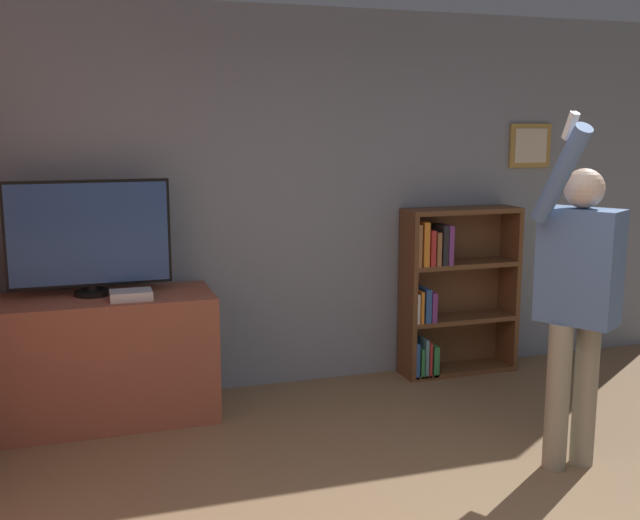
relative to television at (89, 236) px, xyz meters
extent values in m
cube|color=gray|center=(1.46, 0.31, 0.15)|extent=(6.49, 0.06, 2.70)
cube|color=#AD8942|center=(3.34, 0.27, 0.53)|extent=(0.36, 0.02, 0.34)
cube|color=beige|center=(3.34, 0.25, 0.53)|extent=(0.28, 0.01, 0.26)
cube|color=#93513D|center=(0.00, -0.05, -0.79)|extent=(1.50, 0.60, 0.82)
cylinder|color=black|center=(0.00, 0.00, -0.36)|extent=(0.22, 0.22, 0.03)
cylinder|color=black|center=(0.00, 0.00, -0.32)|extent=(0.06, 0.06, 0.05)
cube|color=black|center=(0.00, 0.00, 0.02)|extent=(1.00, 0.04, 0.67)
cube|color=#2D4C8C|center=(0.00, -0.02, 0.02)|extent=(0.97, 0.01, 0.63)
cube|color=silver|center=(0.23, -0.20, -0.35)|extent=(0.25, 0.18, 0.06)
cube|color=brown|center=(2.25, 0.12, -0.56)|extent=(0.04, 0.28, 1.27)
cube|color=brown|center=(3.11, 0.12, -0.56)|extent=(0.04, 0.28, 1.27)
cube|color=brown|center=(2.68, 0.26, -0.56)|extent=(0.90, 0.01, 1.27)
cube|color=brown|center=(2.68, 0.12, -1.18)|extent=(0.83, 0.28, 0.04)
cube|color=brown|center=(2.68, 0.12, -0.77)|extent=(0.83, 0.28, 0.04)
cube|color=brown|center=(2.68, 0.12, -0.35)|extent=(0.83, 0.28, 0.04)
cube|color=brown|center=(2.68, 0.12, 0.06)|extent=(0.83, 0.28, 0.04)
cube|color=#2D569E|center=(2.28, 0.11, -1.04)|extent=(0.03, 0.26, 0.27)
cube|color=#338447|center=(2.33, 0.11, -1.07)|extent=(0.03, 0.24, 0.22)
cube|color=#5B8E99|center=(2.36, 0.09, -1.03)|extent=(0.03, 0.21, 0.29)
cube|color=red|center=(2.39, 0.09, -1.05)|extent=(0.02, 0.22, 0.27)
cube|color=#338447|center=(2.44, 0.10, -1.06)|extent=(0.04, 0.24, 0.23)
cube|color=beige|center=(2.28, 0.10, -0.64)|extent=(0.02, 0.24, 0.22)
cube|color=orange|center=(2.31, 0.10, -0.64)|extent=(0.02, 0.23, 0.24)
cube|color=#2D569E|center=(2.36, 0.10, -0.63)|extent=(0.04, 0.24, 0.25)
cube|color=#7A3889|center=(2.41, 0.09, -0.64)|extent=(0.04, 0.22, 0.22)
cube|color=#99663D|center=(2.28, 0.11, -0.18)|extent=(0.03, 0.25, 0.31)
cube|color=orange|center=(2.33, 0.09, -0.17)|extent=(0.04, 0.21, 0.33)
cube|color=red|center=(2.39, 0.10, -0.20)|extent=(0.04, 0.24, 0.26)
cube|color=#99663D|center=(2.43, 0.11, -0.21)|extent=(0.03, 0.25, 0.25)
cube|color=#232328|center=(2.48, 0.09, -0.18)|extent=(0.04, 0.21, 0.30)
cube|color=#7A3889|center=(2.53, 0.09, -0.18)|extent=(0.04, 0.21, 0.29)
cylinder|color=gray|center=(2.39, -1.54, -0.78)|extent=(0.13, 0.13, 0.83)
cylinder|color=gray|center=(2.57, -1.54, -0.78)|extent=(0.13, 0.13, 0.83)
cube|color=#4C6B9E|center=(2.48, -1.54, -0.06)|extent=(0.40, 0.47, 0.62)
sphere|color=beige|center=(2.48, -1.54, 0.36)|extent=(0.21, 0.21, 0.21)
cylinder|color=#4C6B9E|center=(2.71, -1.54, -0.07)|extent=(0.09, 0.09, 0.57)
cylinder|color=#4C6B9E|center=(2.25, -1.66, 0.44)|extent=(0.09, 0.40, 0.52)
cube|color=white|center=(2.25, -1.71, 0.68)|extent=(0.04, 0.09, 0.14)
camera|label=1|loc=(-0.05, -4.85, 0.68)|focal=42.00mm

